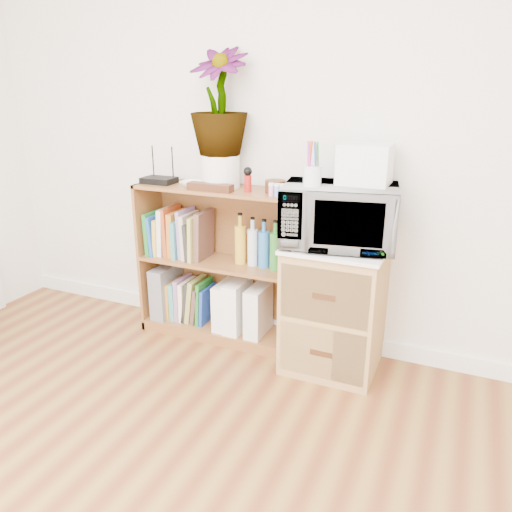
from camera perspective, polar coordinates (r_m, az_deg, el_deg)
The scene contains 21 objects.
skirting_board at distance 3.21m, azimuth 2.69°, elevation -8.19°, with size 4.00×0.02×0.10m, color white.
bookshelf at distance 3.06m, azimuth -4.27°, elevation -0.96°, with size 1.00×0.30×0.95m, color brown.
wicker_unit at distance 2.79m, azimuth 8.92°, elevation -5.97°, with size 0.50×0.45×0.70m, color #9E7542.
microwave at distance 2.60m, azimuth 9.45°, elevation 4.57°, with size 0.57×0.39×0.32m, color white.
pen_cup at distance 2.52m, azimuth 6.44°, elevation 9.09°, with size 0.09×0.09×0.10m, color silver.
small_appliance at distance 2.60m, azimuth 12.35°, elevation 10.22°, with size 0.25×0.21×0.20m, color white.
router at distance 3.10m, azimuth -11.02°, elevation 8.50°, with size 0.20×0.13×0.04m, color black.
white_bowl at distance 2.97m, azimuth -7.34°, elevation 8.19°, with size 0.13×0.13×0.03m, color white.
plant_pot at distance 2.92m, azimuth -4.05°, elevation 9.65°, with size 0.22×0.22×0.19m, color white.
potted_plant at distance 2.88m, azimuth -4.24°, elevation 17.16°, with size 0.32×0.32×0.58m, color #34712D.
trinket_box at distance 2.83m, azimuth -5.25°, elevation 7.85°, with size 0.27×0.07×0.04m, color #3C1D10.
kokeshi_doll at distance 2.79m, azimuth -0.93°, elevation 8.27°, with size 0.04×0.04×0.09m, color maroon.
wooden_bowl at distance 2.78m, azimuth 2.22°, elevation 7.96°, with size 0.11×0.11×0.07m, color #3A230F.
paint_jars at distance 2.67m, azimuth 2.43°, elevation 7.35°, with size 0.10×0.04×0.05m, color pink.
file_box at distance 3.33m, azimuth -10.17°, elevation -3.88°, with size 0.10×0.27×0.33m, color slate.
magazine_holder_left at distance 3.12m, azimuth -3.42°, elevation -5.63°, with size 0.09×0.23×0.29m, color white.
magazine_holder_mid at distance 3.09m, azimuth -2.11°, elevation -5.65°, with size 0.10×0.25×0.32m, color white.
magazine_holder_right at distance 3.04m, azimuth 0.27°, elevation -6.21°, with size 0.10×0.24×0.30m, color silver.
cookbooks at distance 3.13m, azimuth -8.70°, elevation 2.49°, with size 0.39×0.20×0.31m.
liquor_bottles at distance 2.90m, azimuth 0.08°, elevation 1.45°, with size 0.30×0.07×0.30m.
lower_books at distance 3.26m, azimuth -7.50°, elevation -4.98°, with size 0.28×0.19×0.29m.
Camera 1 is at (1.01, -0.43, 1.52)m, focal length 35.00 mm.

